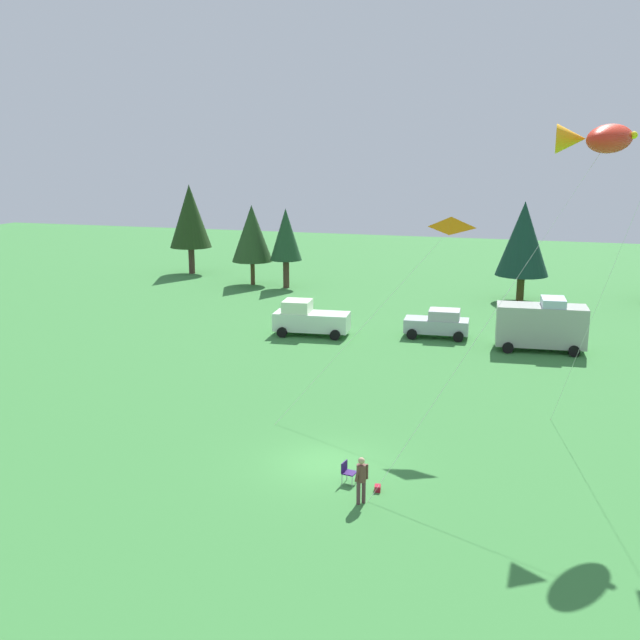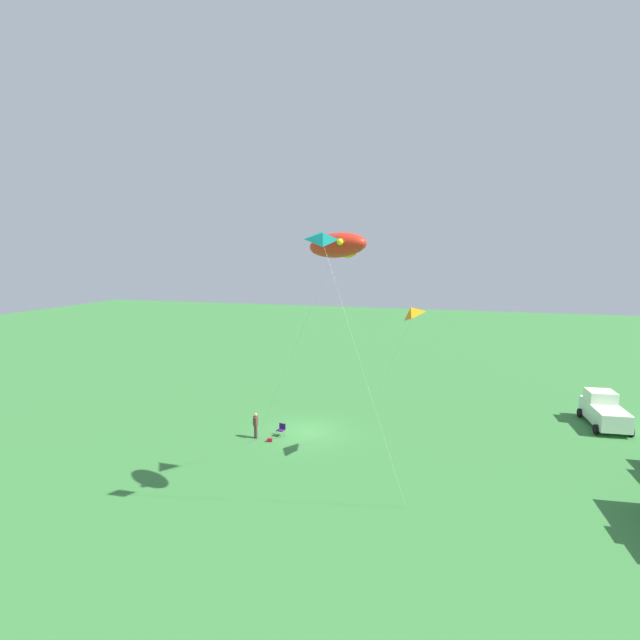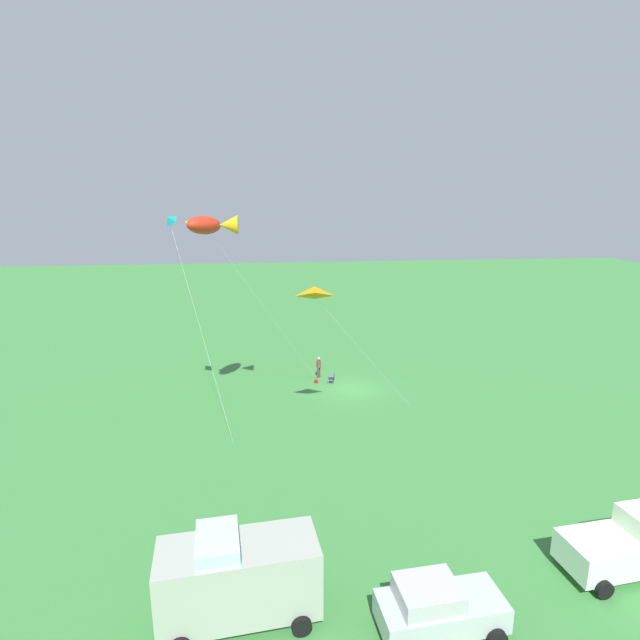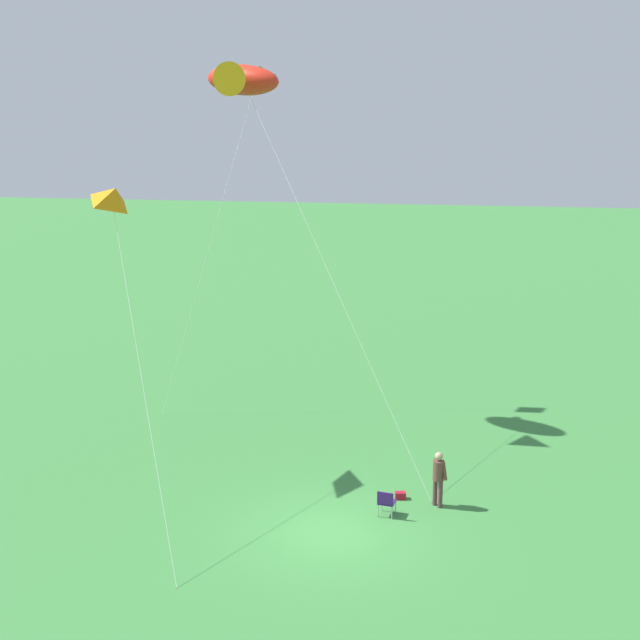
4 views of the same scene
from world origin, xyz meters
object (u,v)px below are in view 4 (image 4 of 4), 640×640
folding_chair (386,501)px  kite_delta_teal (256,75)px  backpack_on_grass (400,495)px  person_kite_flyer (438,475)px  kite_large_fish (240,80)px  kite_delta_orange (116,198)px

folding_chair → kite_delta_teal: size_ratio=0.06×
backpack_on_grass → kite_delta_teal: bearing=34.3°
person_kite_flyer → backpack_on_grass: (0.33, 1.14, -0.91)m
folding_chair → kite_delta_teal: bearing=40.0°
kite_large_fish → kite_delta_teal: kite_large_fish is taller
kite_large_fish → kite_delta_teal: 2.45m
folding_chair → kite_large_fish: bearing=46.9°
backpack_on_grass → kite_delta_teal: 17.12m
person_kite_flyer → kite_large_fish: 15.70m
folding_chair → kite_delta_orange: (2.36, 8.74, 8.51)m
person_kite_flyer → kite_delta_teal: size_ratio=0.13×
kite_large_fish → backpack_on_grass: bearing=-137.3°
kite_large_fish → kite_delta_teal: (2.44, -0.04, 0.23)m
person_kite_flyer → folding_chair: bearing=164.8°
kite_delta_orange → kite_delta_teal: bearing=-17.7°
person_kite_flyer → backpack_on_grass: bearing=116.9°
backpack_on_grass → kite_large_fish: (7.00, 6.47, 12.52)m
backpack_on_grass → kite_delta_teal: kite_delta_teal is taller
person_kite_flyer → folding_chair: size_ratio=2.12×
kite_delta_orange → kite_large_fish: bearing=-23.9°
person_kite_flyer → kite_delta_orange: size_ratio=0.18×
folding_chair → kite_delta_orange: bearing=85.3°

